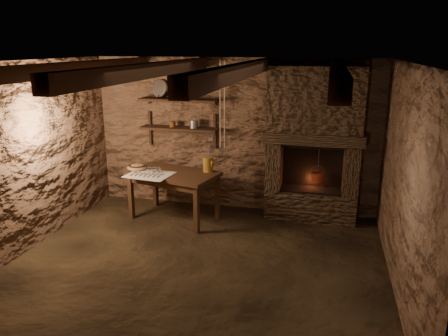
% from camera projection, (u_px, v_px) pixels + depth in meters
% --- Properties ---
extents(floor, '(4.50, 4.50, 0.00)m').
position_uv_depth(floor, '(198.00, 263.00, 5.36)').
color(floor, black).
rests_on(floor, ground).
extents(back_wall, '(4.50, 0.04, 2.40)m').
position_uv_depth(back_wall, '(234.00, 135.00, 6.90)').
color(back_wall, '#4F3425').
rests_on(back_wall, floor).
extents(front_wall, '(4.50, 0.04, 2.40)m').
position_uv_depth(front_wall, '(116.00, 242.00, 3.16)').
color(front_wall, '#4F3425').
rests_on(front_wall, floor).
extents(left_wall, '(0.04, 4.00, 2.40)m').
position_uv_depth(left_wall, '(27.00, 157.00, 5.54)').
color(left_wall, '#4F3425').
rests_on(left_wall, floor).
extents(right_wall, '(0.04, 4.00, 2.40)m').
position_uv_depth(right_wall, '(404.00, 183.00, 4.52)').
color(right_wall, '#4F3425').
rests_on(right_wall, floor).
extents(ceiling, '(4.50, 4.00, 0.04)m').
position_uv_depth(ceiling, '(195.00, 62.00, 4.70)').
color(ceiling, black).
rests_on(ceiling, back_wall).
extents(beam_far_left, '(0.14, 3.95, 0.16)m').
position_uv_depth(beam_far_left, '(71.00, 69.00, 5.07)').
color(beam_far_left, black).
rests_on(beam_far_left, ceiling).
extents(beam_mid_left, '(0.14, 3.95, 0.16)m').
position_uv_depth(beam_mid_left, '(152.00, 70.00, 4.84)').
color(beam_mid_left, black).
rests_on(beam_mid_left, ceiling).
extents(beam_mid_right, '(0.14, 3.95, 0.16)m').
position_uv_depth(beam_mid_right, '(240.00, 71.00, 4.62)').
color(beam_mid_right, black).
rests_on(beam_mid_right, ceiling).
extents(beam_far_right, '(0.14, 3.95, 0.16)m').
position_uv_depth(beam_far_right, '(337.00, 72.00, 4.39)').
color(beam_far_right, black).
rests_on(beam_far_right, ceiling).
extents(shelf_lower, '(1.25, 0.30, 0.04)m').
position_uv_depth(shelf_lower, '(179.00, 128.00, 6.92)').
color(shelf_lower, black).
rests_on(shelf_lower, back_wall).
extents(shelf_upper, '(1.25, 0.30, 0.04)m').
position_uv_depth(shelf_upper, '(178.00, 100.00, 6.79)').
color(shelf_upper, black).
rests_on(shelf_upper, back_wall).
extents(hearth, '(1.43, 0.51, 2.30)m').
position_uv_depth(hearth, '(313.00, 141.00, 6.40)').
color(hearth, '#322319').
rests_on(hearth, floor).
extents(work_table, '(1.44, 1.05, 0.74)m').
position_uv_depth(work_table, '(174.00, 194.00, 6.62)').
color(work_table, black).
rests_on(work_table, floor).
extents(linen_cloth, '(0.69, 0.59, 0.01)m').
position_uv_depth(linen_cloth, '(149.00, 175.00, 6.39)').
color(linen_cloth, silver).
rests_on(linen_cloth, work_table).
extents(pewter_cutlery_row, '(0.55, 0.27, 0.01)m').
position_uv_depth(pewter_cutlery_row, '(149.00, 174.00, 6.36)').
color(pewter_cutlery_row, gray).
rests_on(pewter_cutlery_row, linen_cloth).
extents(drinking_glasses, '(0.20, 0.06, 0.08)m').
position_uv_depth(drinking_glasses, '(154.00, 170.00, 6.48)').
color(drinking_glasses, silver).
rests_on(drinking_glasses, linen_cloth).
extents(stoneware_jug, '(0.19, 0.19, 0.51)m').
position_uv_depth(stoneware_jug, '(208.00, 157.00, 6.50)').
color(stoneware_jug, '#94671C').
rests_on(stoneware_jug, work_table).
extents(wooden_bowl, '(0.38, 0.38, 0.11)m').
position_uv_depth(wooden_bowl, '(137.00, 168.00, 6.64)').
color(wooden_bowl, '#A06E45').
rests_on(wooden_bowl, work_table).
extents(iron_stockpot, '(0.24, 0.24, 0.18)m').
position_uv_depth(iron_stockpot, '(181.00, 93.00, 6.76)').
color(iron_stockpot, '#2B2826').
rests_on(iron_stockpot, shelf_upper).
extents(tin_pan, '(0.30, 0.20, 0.28)m').
position_uv_depth(tin_pan, '(160.00, 89.00, 6.92)').
color(tin_pan, '#A6A7A1').
rests_on(tin_pan, shelf_upper).
extents(small_kettle, '(0.21, 0.17, 0.19)m').
position_uv_depth(small_kettle, '(194.00, 124.00, 6.84)').
color(small_kettle, '#A6A7A1').
rests_on(small_kettle, shelf_lower).
extents(rusty_tin, '(0.12, 0.12, 0.09)m').
position_uv_depth(rusty_tin, '(172.00, 124.00, 6.92)').
color(rusty_tin, '#562C11').
rests_on(rusty_tin, shelf_lower).
extents(red_pot, '(0.21, 0.20, 0.54)m').
position_uv_depth(red_pot, '(318.00, 176.00, 6.47)').
color(red_pot, maroon).
rests_on(red_pot, hearth).
extents(hanging_ropes, '(0.08, 0.08, 1.20)m').
position_uv_depth(hanging_ropes, '(222.00, 105.00, 5.84)').
color(hanging_ropes, beige).
rests_on(hanging_ropes, ceiling).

